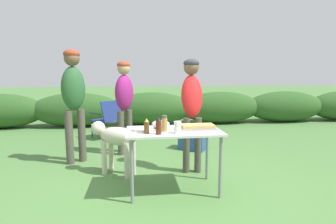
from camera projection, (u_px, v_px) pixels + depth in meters
ground_plane at (173, 190)px, 3.17m from camera, size 60.00×60.00×0.00m
shrub_hedge at (151, 109)px, 7.31m from camera, size 14.40×0.90×0.91m
folding_table at (173, 136)px, 3.08m from camera, size 1.10×0.64×0.74m
food_tray at (198, 127)px, 3.13m from camera, size 0.44×0.23×0.06m
plate_stack at (143, 129)px, 3.04m from camera, size 0.25×0.25×0.03m
mixing_bowl at (161, 124)px, 3.19m from camera, size 0.22×0.22×0.09m
paper_cup_stack at (178, 127)px, 2.89m from camera, size 0.08×0.08×0.13m
spice_jar at (164, 124)px, 2.99m from camera, size 0.06×0.06×0.18m
beer_bottle at (147, 126)px, 2.88m from camera, size 0.06×0.06×0.17m
bbq_sauce_bottle at (159, 126)px, 2.84m from camera, size 0.06×0.06×0.19m
standing_person_in_olive_jacket at (192, 99)px, 3.74m from camera, size 0.35×0.47×1.61m
standing_person_in_dark_puffer at (74, 93)px, 4.03m from camera, size 0.45×0.43×1.77m
standing_person_in_red_jacket at (124, 97)px, 4.52m from camera, size 0.43×0.43×1.61m
dog at (115, 139)px, 3.64m from camera, size 0.81×0.55×0.73m
camp_chair_green_behind_table at (107, 117)px, 5.72m from camera, size 0.73×0.75×0.83m
cooler_box at (193, 140)px, 4.91m from camera, size 0.58×0.54×0.34m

